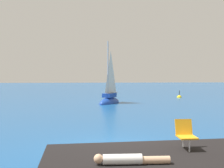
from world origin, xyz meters
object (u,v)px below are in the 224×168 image
at_px(person_sunbather, 128,159).
at_px(marker_buoy, 179,97).
at_px(sailboat_near, 110,100).
at_px(beach_chair, 185,133).

distance_m(person_sunbather, marker_buoy, 27.32).
height_order(sailboat_near, beach_chair, sailboat_near).
xyz_separation_m(sailboat_near, person_sunbather, (-0.91, -19.66, 0.48)).
height_order(sailboat_near, person_sunbather, sailboat_near).
relative_size(beach_chair, marker_buoy, 0.71).
distance_m(sailboat_near, beach_chair, 18.51).
xyz_separation_m(sailboat_near, beach_chair, (0.86, -18.48, 0.81)).
distance_m(beach_chair, marker_buoy, 25.62).
relative_size(sailboat_near, beach_chair, 8.19).
distance_m(sailboat_near, marker_buoy, 10.61).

